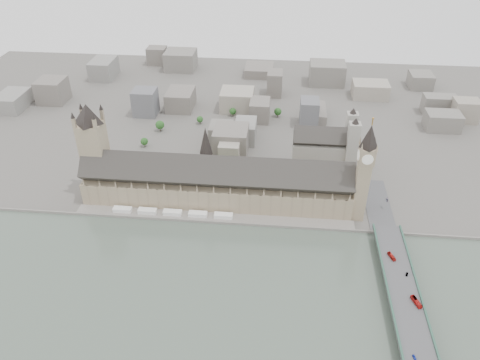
# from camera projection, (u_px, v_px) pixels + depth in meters

# --- Properties ---
(ground) EXTENTS (900.00, 900.00, 0.00)m
(ground) POSITION_uv_depth(u_px,v_px,m) (214.00, 214.00, 459.18)
(ground) COLOR #595651
(ground) RESTS_ON ground
(river_thames) EXTENTS (600.00, 600.00, 0.00)m
(river_thames) POSITION_uv_depth(u_px,v_px,m) (180.00, 360.00, 322.65)
(river_thames) COLOR #4C5A4D
(river_thames) RESTS_ON ground
(embankment_wall) EXTENTS (600.00, 1.50, 3.00)m
(embankment_wall) POSITION_uv_depth(u_px,v_px,m) (212.00, 222.00, 445.94)
(embankment_wall) COLOR gray
(embankment_wall) RESTS_ON ground
(river_terrace) EXTENTS (270.00, 15.00, 2.00)m
(river_terrace) POSITION_uv_depth(u_px,v_px,m) (213.00, 218.00, 452.42)
(river_terrace) COLOR gray
(river_terrace) RESTS_ON ground
(terrace_tents) EXTENTS (118.00, 7.00, 4.00)m
(terrace_tents) POSITION_uv_depth(u_px,v_px,m) (172.00, 213.00, 454.40)
(terrace_tents) COLOR white
(terrace_tents) RESTS_ON river_terrace
(palace_of_westminster) EXTENTS (265.00, 40.73, 55.44)m
(palace_of_westminster) POSITION_uv_depth(u_px,v_px,m) (216.00, 184.00, 462.87)
(palace_of_westminster) COLOR #9A8A68
(palace_of_westminster) RESTS_ON ground
(elizabeth_tower) EXTENTS (17.00, 17.00, 107.50)m
(elizabeth_tower) POSITION_uv_depth(u_px,v_px,m) (365.00, 167.00, 422.37)
(elizabeth_tower) COLOR #9A8A68
(elizabeth_tower) RESTS_ON ground
(victoria_tower) EXTENTS (30.00, 30.00, 100.00)m
(victoria_tower) POSITION_uv_depth(u_px,v_px,m) (94.00, 146.00, 459.88)
(victoria_tower) COLOR #9A8A68
(victoria_tower) RESTS_ON ground
(central_tower) EXTENTS (13.00, 13.00, 48.00)m
(central_tower) POSITION_uv_depth(u_px,v_px,m) (206.00, 149.00, 449.32)
(central_tower) COLOR gray
(central_tower) RESTS_ON ground
(westminster_bridge) EXTENTS (25.00, 325.00, 10.25)m
(westminster_bridge) POSITION_uv_depth(u_px,v_px,m) (400.00, 288.00, 370.84)
(westminster_bridge) COLOR #474749
(westminster_bridge) RESTS_ON ground
(bridge_parapets) EXTENTS (25.00, 235.00, 1.15)m
(bridge_parapets) POSITION_uv_depth(u_px,v_px,m) (414.00, 330.00, 330.85)
(bridge_parapets) COLOR #305846
(bridge_parapets) RESTS_ON westminster_bridge
(westminster_abbey) EXTENTS (68.00, 36.00, 64.00)m
(westminster_abbey) POSITION_uv_depth(u_px,v_px,m) (326.00, 149.00, 514.89)
(westminster_abbey) COLOR #A09A90
(westminster_abbey) RESTS_ON ground
(city_skyline_inland) EXTENTS (720.00, 360.00, 38.00)m
(city_skyline_inland) POSITION_uv_depth(u_px,v_px,m) (239.00, 95.00, 651.36)
(city_skyline_inland) COLOR gray
(city_skyline_inland) RESTS_ON ground
(park_trees) EXTENTS (110.00, 30.00, 15.00)m
(park_trees) POSITION_uv_depth(u_px,v_px,m) (213.00, 174.00, 505.47)
(park_trees) COLOR #1A481A
(park_trees) RESTS_ON ground
(red_bus_north) EXTENTS (5.86, 10.38, 2.84)m
(red_bus_north) POSITION_uv_depth(u_px,v_px,m) (392.00, 256.00, 392.09)
(red_bus_north) COLOR #B01A14
(red_bus_north) RESTS_ON westminster_bridge
(red_bus_south) EXTENTS (6.81, 12.42, 3.39)m
(red_bus_south) POSITION_uv_depth(u_px,v_px,m) (416.00, 302.00, 350.71)
(red_bus_south) COLOR red
(red_bus_south) RESTS_ON westminster_bridge
(car_blue) EXTENTS (2.49, 4.43, 1.42)m
(car_blue) POSITION_uv_depth(u_px,v_px,m) (414.00, 357.00, 311.97)
(car_blue) COLOR #192DA4
(car_blue) RESTS_ON westminster_bridge
(car_silver) EXTENTS (2.82, 4.36, 1.36)m
(car_silver) POSITION_uv_depth(u_px,v_px,m) (407.00, 274.00, 375.78)
(car_silver) COLOR gray
(car_silver) RESTS_ON westminster_bridge
(car_approach) EXTENTS (2.25, 4.96, 1.41)m
(car_approach) POSITION_uv_depth(u_px,v_px,m) (387.00, 200.00, 460.17)
(car_approach) COLOR gray
(car_approach) RESTS_ON westminster_bridge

